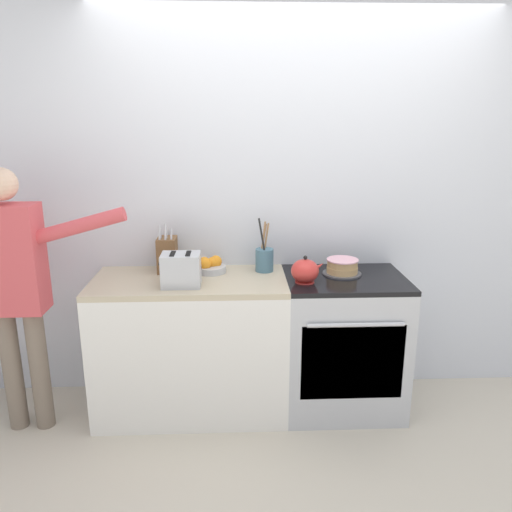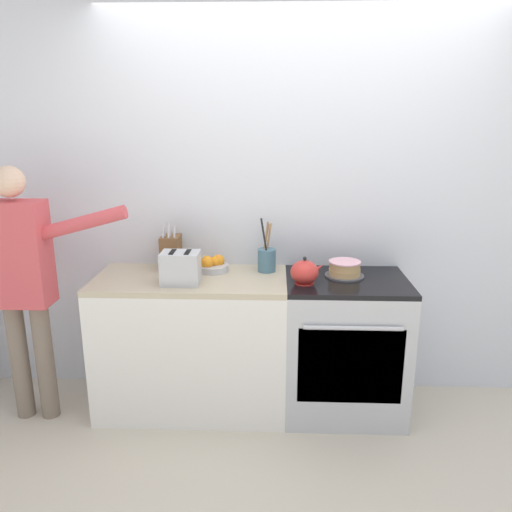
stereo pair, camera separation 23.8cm
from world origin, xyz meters
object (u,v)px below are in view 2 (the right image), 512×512
object	(u,v)px
stove_range	(344,346)
tea_kettle	(305,272)
utensil_crock	(267,259)
layer_cake	(345,269)
knife_block	(171,252)
toaster	(181,268)
fruit_bowl	(213,264)
person_baker	(22,275)

from	to	relation	value
stove_range	tea_kettle	distance (m)	0.58
utensil_crock	layer_cake	bearing A→B (deg)	-10.61
knife_block	toaster	size ratio (longest dim) A/B	1.32
layer_cake	toaster	world-z (taller)	toaster
utensil_crock	knife_block	bearing A→B (deg)	178.32
stove_range	knife_block	xyz separation A→B (m)	(-1.12, 0.17, 0.56)
layer_cake	utensil_crock	bearing A→B (deg)	169.39
layer_cake	utensil_crock	distance (m)	0.50
fruit_bowl	toaster	xyz separation A→B (m)	(-0.16, -0.26, 0.05)
stove_range	fruit_bowl	xyz separation A→B (m)	(-0.85, 0.14, 0.49)
stove_range	fruit_bowl	bearing A→B (deg)	170.40
layer_cake	tea_kettle	xyz separation A→B (m)	(-0.26, -0.15, 0.02)
layer_cake	utensil_crock	world-z (taller)	utensil_crock
layer_cake	toaster	bearing A→B (deg)	-169.61
layer_cake	utensil_crock	xyz separation A→B (m)	(-0.49, 0.09, 0.03)
knife_block	layer_cake	bearing A→B (deg)	-5.65
tea_kettle	fruit_bowl	xyz separation A→B (m)	(-0.58, 0.23, -0.03)
utensil_crock	person_baker	distance (m)	1.48
stove_range	knife_block	distance (m)	1.26
utensil_crock	person_baker	world-z (taller)	person_baker
stove_range	tea_kettle	world-z (taller)	tea_kettle
layer_cake	person_baker	size ratio (longest dim) A/B	0.15
layer_cake	toaster	size ratio (longest dim) A/B	1.01
tea_kettle	knife_block	xyz separation A→B (m)	(-0.85, 0.26, 0.04)
fruit_bowl	stove_range	bearing A→B (deg)	-9.60
knife_block	utensil_crock	world-z (taller)	utensil_crock
fruit_bowl	person_baker	xyz separation A→B (m)	(-1.10, -0.30, 0.01)
knife_block	stove_range	bearing A→B (deg)	-8.72
stove_range	toaster	distance (m)	1.14
layer_cake	knife_block	xyz separation A→B (m)	(-1.11, 0.11, 0.07)
utensil_crock	fruit_bowl	size ratio (longest dim) A/B	1.81
knife_block	tea_kettle	bearing A→B (deg)	-16.91
knife_block	utensil_crock	xyz separation A→B (m)	(0.62, -0.02, -0.03)
tea_kettle	toaster	xyz separation A→B (m)	(-0.73, -0.03, 0.03)
fruit_bowl	utensil_crock	bearing A→B (deg)	1.64
tea_kettle	fruit_bowl	bearing A→B (deg)	158.31
tea_kettle	utensil_crock	world-z (taller)	utensil_crock
knife_block	fruit_bowl	bearing A→B (deg)	-5.93
fruit_bowl	layer_cake	bearing A→B (deg)	-5.55
person_baker	utensil_crock	bearing A→B (deg)	12.16
stove_range	layer_cake	distance (m)	0.49
fruit_bowl	tea_kettle	bearing A→B (deg)	-21.69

